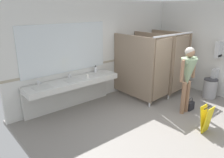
# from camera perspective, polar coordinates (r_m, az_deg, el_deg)

# --- Properties ---
(ground_plane) EXTENTS (5.88, 5.72, 0.10)m
(ground_plane) POSITION_cam_1_polar(r_m,az_deg,el_deg) (5.48, 15.37, -12.10)
(ground_plane) COLOR gray
(wall_back) EXTENTS (5.88, 0.12, 2.83)m
(wall_back) POSITION_cam_1_polar(r_m,az_deg,el_deg) (6.68, -2.36, 7.46)
(wall_back) COLOR silver
(wall_back) RESTS_ON ground_plane
(wall_back_tile_band) EXTENTS (5.88, 0.01, 0.06)m
(wall_back_tile_band) POSITION_cam_1_polar(r_m,az_deg,el_deg) (6.71, -1.98, 4.30)
(wall_back_tile_band) COLOR #9E937F
(wall_back_tile_band) RESTS_ON wall_back
(vanity_counter) EXTENTS (2.54, 0.60, 0.96)m
(vanity_counter) POSITION_cam_1_polar(r_m,az_deg,el_deg) (5.96, -10.31, -2.01)
(vanity_counter) COLOR silver
(vanity_counter) RESTS_ON ground_plane
(mirror_panel) EXTENTS (2.44, 0.02, 1.25)m
(mirror_panel) POSITION_cam_1_polar(r_m,az_deg,el_deg) (5.89, -11.93, 7.70)
(mirror_panel) COLOR silver
(mirror_panel) RESTS_ON wall_back
(bathroom_stalls) EXTENTS (1.79, 1.56, 1.94)m
(bathroom_stalls) POSITION_cam_1_polar(r_m,az_deg,el_deg) (6.91, 11.36, 4.07)
(bathroom_stalls) COLOR #84705B
(bathroom_stalls) RESTS_ON ground_plane
(paper_towel_dispenser_upper) EXTENTS (0.39, 0.13, 0.47)m
(paper_towel_dispenser_upper) POSITION_cam_1_polar(r_m,az_deg,el_deg) (7.30, 25.93, 6.83)
(paper_towel_dispenser_upper) COLOR #B7BABF
(paper_towel_dispenser_upper) RESTS_ON wall_side_right
(paper_towel_dispenser_lower) EXTENTS (0.38, 0.13, 0.42)m
(paper_towel_dispenser_lower) POSITION_cam_1_polar(r_m,az_deg,el_deg) (7.48, 25.06, 0.80)
(paper_towel_dispenser_lower) COLOR #B7BABF
(paper_towel_dispenser_lower) RESTS_ON wall_side_right
(trash_bin) EXTENTS (0.40, 0.40, 0.59)m
(trash_bin) POSITION_cam_1_polar(r_m,az_deg,el_deg) (7.35, 23.86, -2.19)
(trash_bin) COLOR #99999E
(trash_bin) RESTS_ON ground_plane
(person_standing) EXTENTS (0.60, 0.40, 1.73)m
(person_standing) POSITION_cam_1_polar(r_m,az_deg,el_deg) (5.82, 18.94, 1.69)
(person_standing) COLOR #8C664C
(person_standing) RESTS_ON ground_plane
(handbag) EXTENTS (0.25, 0.12, 0.36)m
(handbag) POSITION_cam_1_polar(r_m,az_deg,el_deg) (6.34, 19.44, -6.47)
(handbag) COLOR black
(handbag) RESTS_ON ground_plane
(soap_dispenser) EXTENTS (0.07, 0.07, 0.20)m
(soap_dispenser) POSITION_cam_1_polar(r_m,az_deg,el_deg) (6.38, -4.23, 2.47)
(soap_dispenser) COLOR white
(soap_dispenser) RESTS_ON vanity_counter
(paper_cup) EXTENTS (0.07, 0.07, 0.10)m
(paper_cup) POSITION_cam_1_polar(r_m,az_deg,el_deg) (5.92, -6.37, 0.77)
(paper_cup) COLOR white
(paper_cup) RESTS_ON vanity_counter
(wet_floor_sign) EXTENTS (0.28, 0.19, 0.61)m
(wet_floor_sign) POSITION_cam_1_polar(r_m,az_deg,el_deg) (5.32, 23.02, -9.46)
(wet_floor_sign) COLOR yellow
(wet_floor_sign) RESTS_ON ground_plane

